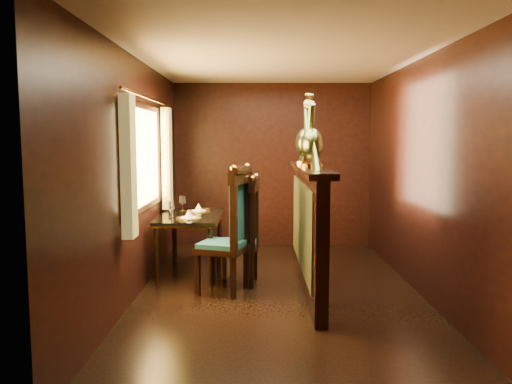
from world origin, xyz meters
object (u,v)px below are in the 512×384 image
(chair_left, at_px, (233,226))
(peacock_left, at_px, (312,130))
(dining_table, at_px, (190,221))
(chair_right, at_px, (248,227))
(peacock_right, at_px, (306,130))

(chair_left, distance_m, peacock_left, 1.31)
(dining_table, distance_m, chair_right, 0.85)
(chair_left, xyz_separation_m, chair_right, (0.15, 0.32, -0.07))
(dining_table, xyz_separation_m, chair_right, (0.71, -0.46, -0.00))
(peacock_left, bearing_deg, dining_table, 145.41)
(chair_right, relative_size, peacock_right, 1.59)
(peacock_right, bearing_deg, peacock_left, -90.00)
(chair_left, distance_m, peacock_right, 1.40)
(dining_table, bearing_deg, chair_right, -31.91)
(chair_left, distance_m, chair_right, 0.36)
(chair_right, relative_size, peacock_left, 1.65)
(dining_table, relative_size, peacock_left, 1.64)
(chair_left, height_order, peacock_right, peacock_right)
(peacock_left, height_order, peacock_right, peacock_right)
(chair_left, bearing_deg, chair_right, 84.21)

